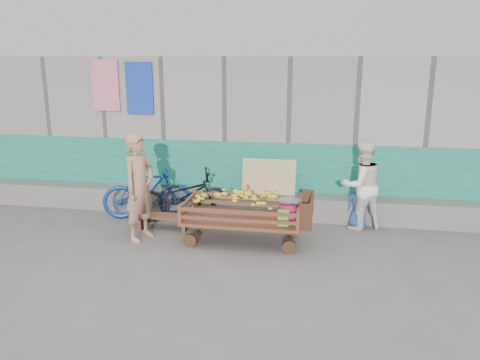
% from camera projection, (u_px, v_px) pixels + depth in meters
% --- Properties ---
extents(ground, '(80.00, 80.00, 0.00)m').
position_uv_depth(ground, '(230.00, 266.00, 6.87)').
color(ground, '#5A5651').
rests_on(ground, ground).
extents(building_wall, '(12.00, 3.50, 3.00)m').
position_uv_depth(building_wall, '(265.00, 128.00, 10.36)').
color(building_wall, gray).
rests_on(building_wall, ground).
extents(banana_cart, '(2.10, 0.96, 0.90)m').
position_uv_depth(banana_cart, '(240.00, 207.00, 7.65)').
color(banana_cart, '#4F2917').
rests_on(banana_cart, ground).
extents(bench, '(1.02, 0.31, 0.25)m').
position_uv_depth(bench, '(164.00, 219.00, 8.36)').
color(bench, '#4F2917').
rests_on(bench, ground).
extents(vendor_man, '(0.61, 0.76, 1.80)m').
position_uv_depth(vendor_man, '(139.00, 187.00, 7.71)').
color(vendor_man, '#AA775C').
rests_on(vendor_man, ground).
extents(woman, '(0.96, 0.88, 1.60)m').
position_uv_depth(woman, '(361.00, 185.00, 8.21)').
color(woman, white).
rests_on(woman, ground).
extents(child, '(0.47, 0.36, 0.85)m').
position_uv_depth(child, '(359.00, 205.00, 8.34)').
color(child, '#2551AC').
rests_on(child, ground).
extents(bicycle_dark, '(1.92, 1.22, 0.95)m').
position_uv_depth(bicycle_dark, '(181.00, 196.00, 8.73)').
color(bicycle_dark, black).
rests_on(bicycle_dark, ground).
extents(bicycle_blue, '(1.74, 0.92, 1.01)m').
position_uv_depth(bicycle_blue, '(147.00, 193.00, 8.84)').
color(bicycle_blue, navy).
rests_on(bicycle_blue, ground).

